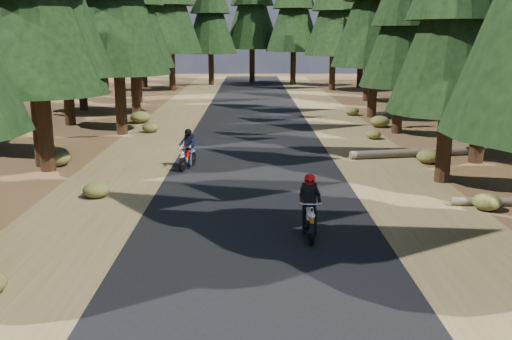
# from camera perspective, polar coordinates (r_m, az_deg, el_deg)

# --- Properties ---
(ground) EXTENTS (120.00, 120.00, 0.00)m
(ground) POSITION_cam_1_polar(r_m,az_deg,el_deg) (14.15, 0.05, -5.73)
(ground) COLOR #442E18
(ground) RESTS_ON ground
(road) EXTENTS (6.00, 100.00, 0.01)m
(road) POSITION_cam_1_polar(r_m,az_deg,el_deg) (18.95, -0.10, -0.81)
(road) COLOR black
(road) RESTS_ON ground
(shoulder_l) EXTENTS (3.20, 100.00, 0.01)m
(shoulder_l) POSITION_cam_1_polar(r_m,az_deg,el_deg) (19.47, -13.77, -0.82)
(shoulder_l) COLOR brown
(shoulder_l) RESTS_ON ground
(shoulder_r) EXTENTS (3.20, 100.00, 0.01)m
(shoulder_r) POSITION_cam_1_polar(r_m,az_deg,el_deg) (19.53, 13.53, -0.76)
(shoulder_r) COLOR brown
(shoulder_r) RESTS_ON ground
(log_near) EXTENTS (5.55, 1.30, 0.32)m
(log_near) POSITION_cam_1_polar(r_m,az_deg,el_deg) (23.20, 15.90, 1.67)
(log_near) COLOR #4C4233
(log_near) RESTS_ON ground
(understory_shrubs) EXTENTS (14.75, 29.83, 0.65)m
(understory_shrubs) POSITION_cam_1_polar(r_m,az_deg,el_deg) (22.25, 0.75, 1.99)
(understory_shrubs) COLOR #474C1E
(understory_shrubs) RESTS_ON ground
(rider_lead) EXTENTS (0.53, 1.66, 1.48)m
(rider_lead) POSITION_cam_1_polar(r_m,az_deg,el_deg) (13.42, 5.37, -4.62)
(rider_lead) COLOR silver
(rider_lead) RESTS_ON road
(rider_follow) EXTENTS (0.84, 1.64, 1.40)m
(rider_follow) POSITION_cam_1_polar(r_m,az_deg,el_deg) (20.39, -6.86, 1.45)
(rider_follow) COLOR #A20C0A
(rider_follow) RESTS_ON road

